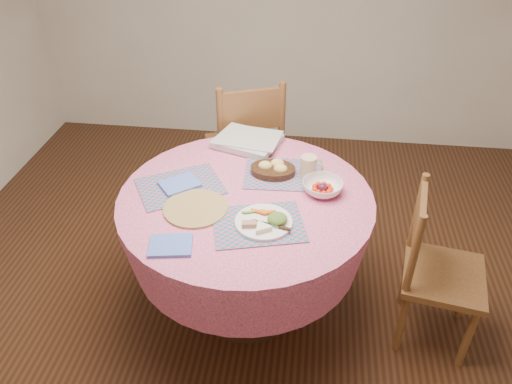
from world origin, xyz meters
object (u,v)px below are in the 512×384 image
wicker_trivet (196,208)px  dining_table (246,228)px  bread_bowl (273,169)px  chair_right (435,268)px  latte_mug (309,167)px  fruit_bowl (323,187)px  dinner_plate (265,221)px  chair_back (247,146)px

wicker_trivet → dining_table: bearing=31.2°
dining_table → bread_bowl: bearing=62.3°
wicker_trivet → chair_right: bearing=3.3°
latte_mug → wicker_trivet: bearing=-147.5°
chair_right → latte_mug: size_ratio=7.17×
chair_right → wicker_trivet: bearing=103.6°
latte_mug → fruit_bowl: bearing=-57.4°
dining_table → fruit_bowl: size_ratio=5.28×
dining_table → bread_bowl: bread_bowl is taller
dinner_plate → latte_mug: latte_mug is taller
dining_table → dinner_plate: 0.32m
latte_mug → bread_bowl: bearing=173.5°
chair_back → bread_bowl: chair_back is taller
chair_back → bread_bowl: bearing=87.9°
dining_table → wicker_trivet: size_ratio=4.13×
wicker_trivet → bread_bowl: bread_bowl is taller
chair_right → dinner_plate: size_ratio=3.36×
wicker_trivet → bread_bowl: bearing=46.4°
chair_back → latte_mug: bearing=99.7°
dining_table → wicker_trivet: bearing=-148.8°
dinner_plate → latte_mug: size_ratio=2.13×
fruit_bowl → chair_right: bearing=-14.2°
chair_back → latte_mug: (0.41, -0.68, 0.29)m
chair_right → dining_table: bearing=96.3°
bread_bowl → wicker_trivet: bearing=-133.6°
chair_right → latte_mug: (-0.64, 0.26, 0.36)m
dinner_plate → bread_bowl: size_ratio=1.12×
fruit_bowl → latte_mug: bearing=122.6°
chair_right → dinner_plate: 0.89m
bread_bowl → latte_mug: size_ratio=1.90×
bread_bowl → fruit_bowl: size_ratio=0.98×
chair_back → fruit_bowl: bearing=99.9°
chair_back → bread_bowl: size_ratio=4.36×
chair_back → dinner_plate: size_ratio=3.88×
bread_bowl → latte_mug: (0.18, -0.02, 0.03)m
chair_back → fruit_bowl: chair_back is taller
wicker_trivet → fruit_bowl: 0.62m
chair_right → bread_bowl: chair_right is taller
chair_right → wicker_trivet: chair_right is taller
fruit_bowl → chair_back: bearing=121.5°
wicker_trivet → latte_mug: size_ratio=2.48×
chair_back → fruit_bowl: (0.49, -0.80, 0.26)m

